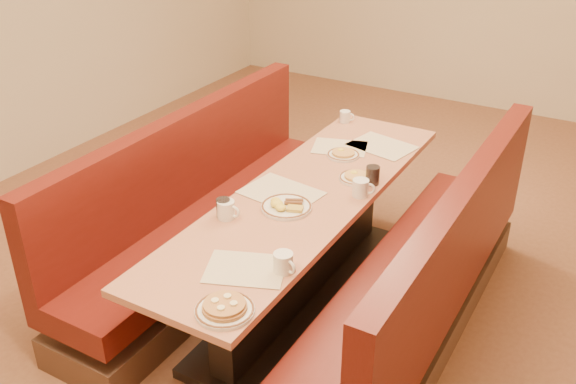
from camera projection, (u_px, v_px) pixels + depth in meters
The scene contains 18 objects.
ground at pixel (304, 300), 3.99m from camera, with size 8.00×8.00×0.00m, color #9E6647.
diner_table at pixel (304, 249), 3.82m from camera, with size 0.70×2.50×0.75m.
booth_left at pixel (205, 220), 4.15m from camera, with size 0.55×2.50×1.05m.
booth_right at pixel (422, 288), 3.50m from camera, with size 0.55×2.50×1.05m.
placemat_near_left at pixel (281, 193), 3.64m from camera, with size 0.42×0.32×0.00m, color beige.
placemat_near_right at pixel (246, 269), 2.98m from camera, with size 0.37×0.27×0.00m, color beige.
placemat_far_left at pixel (340, 147), 4.20m from camera, with size 0.35×0.26×0.00m, color beige.
placemat_far_right at pixel (382, 146), 4.22m from camera, with size 0.40×0.30×0.00m, color beige.
pancake_plate at pixel (225, 308), 2.70m from camera, with size 0.26×0.26×0.06m.
eggs_plate at pixel (286, 206), 3.48m from camera, with size 0.28×0.28×0.06m.
extra_plate_mid at pixel (357, 177), 3.79m from camera, with size 0.21×0.21×0.04m.
extra_plate_far at pixel (343, 154), 4.08m from camera, with size 0.21×0.21×0.04m.
coffee_mug_a at pixel (284, 263), 2.94m from camera, with size 0.13×0.09×0.10m.
coffee_mug_b at pixel (227, 209), 3.37m from camera, with size 0.13×0.09×0.10m.
coffee_mug_c at pixel (361, 188), 3.59m from camera, with size 0.13×0.09×0.10m.
coffee_mug_d at pixel (345, 116), 4.58m from camera, with size 0.11×0.08×0.08m.
soda_tumbler_near at pixel (223, 208), 3.39m from camera, with size 0.08×0.08×0.11m.
soda_tumbler_mid at pixel (373, 175), 3.72m from camera, with size 0.08×0.08×0.11m.
Camera 1 is at (1.53, -2.83, 2.47)m, focal length 40.00 mm.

